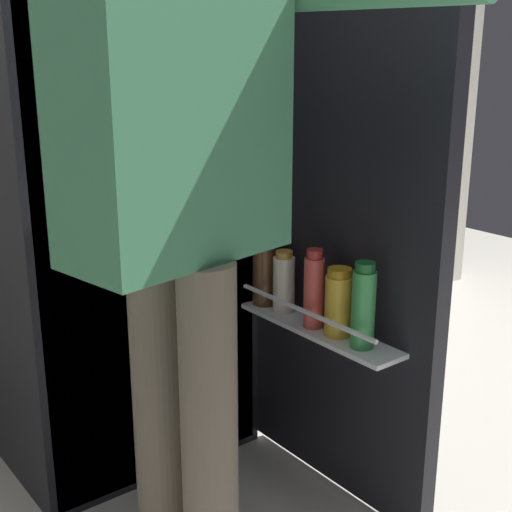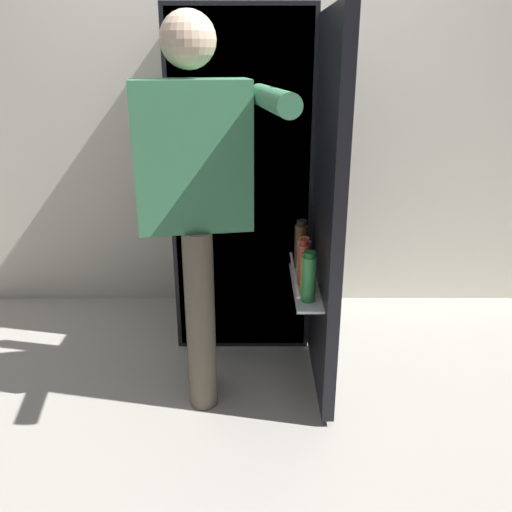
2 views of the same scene
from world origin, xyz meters
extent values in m
cube|color=silver|center=(0.00, 0.90, 1.31)|extent=(4.40, 0.10, 2.62)
cube|color=black|center=(0.00, 0.55, 0.83)|extent=(0.69, 0.60, 1.67)
cube|color=white|center=(0.00, 0.25, 0.83)|extent=(0.65, 0.01, 1.63)
cube|color=white|center=(0.00, 0.30, 0.83)|extent=(0.61, 0.09, 0.01)
cube|color=black|center=(0.37, -0.08, 0.83)|extent=(0.05, 0.65, 1.59)
cube|color=white|center=(0.29, -0.08, 0.50)|extent=(0.11, 0.52, 0.01)
cylinder|color=silver|center=(0.24, -0.08, 0.56)|extent=(0.01, 0.50, 0.01)
cylinder|color=#DB4C47|center=(0.28, -0.07, 0.60)|extent=(0.05, 0.05, 0.18)
cylinder|color=#B22D28|center=(0.28, -0.07, 0.70)|extent=(0.04, 0.04, 0.02)
cylinder|color=green|center=(0.28, -0.23, 0.60)|extent=(0.06, 0.06, 0.19)
cylinder|color=#195B28|center=(0.28, -0.23, 0.71)|extent=(0.05, 0.05, 0.02)
cylinder|color=#EDE5CC|center=(0.29, 0.07, 0.58)|extent=(0.06, 0.06, 0.15)
cylinder|color=#B78933|center=(0.29, 0.07, 0.67)|extent=(0.05, 0.05, 0.02)
cylinder|color=gold|center=(0.29, -0.14, 0.58)|extent=(0.07, 0.07, 0.15)
cylinder|color=#BC8419|center=(0.29, -0.14, 0.67)|extent=(0.06, 0.06, 0.02)
cylinder|color=brown|center=(0.28, 0.14, 0.61)|extent=(0.06, 0.06, 0.21)
cylinder|color=black|center=(0.28, 0.14, 0.72)|extent=(0.05, 0.05, 0.02)
cylinder|color=#665B4C|center=(-0.19, -0.08, 0.40)|extent=(0.12, 0.12, 0.80)
cylinder|color=#665B4C|center=(-0.16, -0.23, 0.40)|extent=(0.12, 0.12, 0.80)
cube|color=#3D7F56|center=(-0.17, -0.15, 1.08)|extent=(0.47, 0.29, 0.57)
cylinder|color=#3D7F56|center=(-0.21, 0.06, 1.06)|extent=(0.08, 0.08, 0.53)
camera|label=1|loc=(-0.88, -1.32, 1.20)|focal=49.32mm
camera|label=2|loc=(0.07, -2.18, 1.45)|focal=36.77mm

